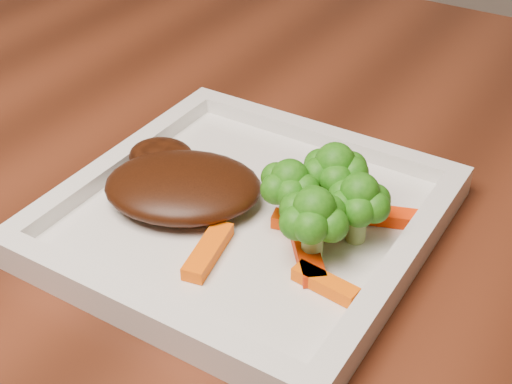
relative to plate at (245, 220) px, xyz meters
The scene contains 11 objects.
plate is the anchor object (origin of this frame).
steak 0.06m from the plate, 166.88° to the right, with size 0.12×0.10×0.03m, color #381608.
broccoli_0 0.08m from the plate, 34.32° to the left, with size 0.06×0.06×0.07m, color #3C7213, non-canonical shape.
broccoli_1 0.10m from the plate, 11.46° to the left, with size 0.05×0.05×0.06m, color #256110, non-canonical shape.
broccoli_2 0.08m from the plate, 15.60° to the right, with size 0.06×0.06×0.06m, color #217513, non-canonical shape.
broccoli_3 0.05m from the plate, 11.78° to the left, with size 0.05×0.05×0.06m, color #347313, non-canonical shape.
carrot_1 0.10m from the plate, 25.18° to the right, with size 0.05×0.01×0.01m, color #FF5E04.
carrot_2 0.06m from the plate, 85.37° to the right, with size 0.06×0.02×0.01m, color #FF5B04.
carrot_3 0.12m from the plate, 26.09° to the left, with size 0.06×0.02×0.01m, color #FF3404.
carrot_5 0.07m from the plate, 18.06° to the right, with size 0.06×0.02×0.01m, color red.
carrot_6 0.05m from the plate, ahead, with size 0.05×0.01×0.01m, color #DC3B03.
Camera 1 is at (0.05, -0.34, 1.10)m, focal length 50.00 mm.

